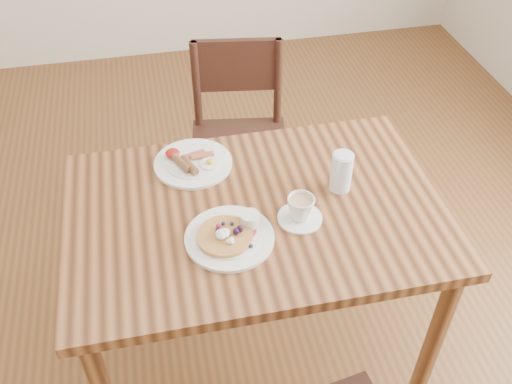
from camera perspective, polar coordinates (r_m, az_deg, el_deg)
ground at (r=2.39m, az=0.00°, el=-14.77°), size 5.00×5.00×0.00m
dining_table at (r=1.88m, az=0.00°, el=-3.83°), size 1.20×0.80×0.75m
chair_far at (r=2.55m, az=-1.69°, el=5.82°), size 0.48×0.48×0.88m
pancake_plate at (r=1.71m, az=-2.56°, el=-4.32°), size 0.27×0.27×0.06m
breakfast_plate at (r=1.98m, az=-6.44°, el=2.96°), size 0.27×0.27×0.04m
teacup_saucer at (r=1.75m, az=4.46°, el=-1.80°), size 0.14×0.14×0.09m
water_glass at (r=1.86m, az=8.54°, el=2.00°), size 0.07×0.07×0.14m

